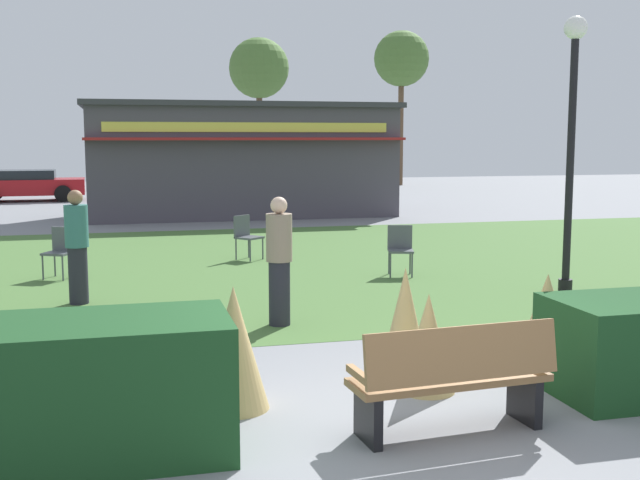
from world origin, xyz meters
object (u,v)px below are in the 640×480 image
at_px(park_bench, 454,378).
at_px(cafe_chair_center, 400,246).
at_px(tree_left_bg, 259,69).
at_px(person_strolling, 279,260).
at_px(person_standing, 77,246).
at_px(lamppost_mid, 572,121).
at_px(food_kiosk, 241,159).
at_px(tree_right_bg, 402,60).
at_px(cafe_chair_north, 246,233).
at_px(cafe_chair_east, 61,248).
at_px(parked_car_west_slot, 27,184).

height_order(park_bench, cafe_chair_center, park_bench).
xyz_separation_m(park_bench, tree_left_bg, (3.84, 31.03, 5.12)).
height_order(person_strolling, person_standing, same).
bearing_deg(lamppost_mid, park_bench, -129.14).
bearing_deg(food_kiosk, tree_right_bg, 53.11).
bearing_deg(person_standing, park_bench, -172.08).
bearing_deg(cafe_chair_north, park_bench, -88.95).
xyz_separation_m(food_kiosk, person_strolling, (-1.75, -14.75, -0.90)).
bearing_deg(cafe_chair_center, tree_left_bg, 86.06).
relative_size(cafe_chair_center, person_strolling, 0.53).
relative_size(cafe_chair_north, tree_right_bg, 0.11).
relative_size(cafe_chair_east, cafe_chair_north, 1.00).
height_order(person_standing, parked_car_west_slot, person_standing).
distance_m(food_kiosk, cafe_chair_center, 11.68).
bearing_deg(person_standing, lamppost_mid, -117.14).
bearing_deg(parked_car_west_slot, tree_right_bg, 19.11).
relative_size(cafe_chair_center, person_standing, 0.53).
bearing_deg(person_strolling, park_bench, -5.90).
height_order(cafe_chair_north, person_strolling, person_strolling).
bearing_deg(parked_car_west_slot, person_strolling, -76.33).
bearing_deg(cafe_chair_east, tree_right_bg, 57.96).
distance_m(cafe_chair_north, parked_car_west_slot, 17.77).
bearing_deg(person_standing, food_kiosk, -38.87).
bearing_deg(cafe_chair_east, cafe_chair_center, -11.57).
height_order(lamppost_mid, tree_right_bg, tree_right_bg).
bearing_deg(lamppost_mid, tree_left_bg, 90.90).
bearing_deg(tree_left_bg, person_standing, -105.91).
height_order(cafe_chair_east, cafe_chair_center, same).
bearing_deg(tree_left_bg, lamppost_mid, -89.10).
xyz_separation_m(person_standing, tree_left_bg, (7.09, 24.86, 4.74)).
bearing_deg(lamppost_mid, person_standing, 172.74).
xyz_separation_m(park_bench, cafe_chair_east, (-3.65, 8.50, 0.05)).
relative_size(food_kiosk, person_standing, 5.67).
height_order(lamppost_mid, cafe_chair_north, lamppost_mid).
relative_size(person_standing, parked_car_west_slot, 0.40).
bearing_deg(cafe_chair_east, cafe_chair_north, 20.59).
bearing_deg(food_kiosk, person_strolling, -96.78).
xyz_separation_m(cafe_chair_north, parked_car_west_slot, (-5.91, 16.75, 0.12)).
distance_m(person_strolling, tree_right_bg, 31.46).
height_order(person_standing, tree_left_bg, tree_left_bg).
distance_m(cafe_chair_north, person_strolling, 5.72).
bearing_deg(person_strolling, person_standing, -142.72).
xyz_separation_m(food_kiosk, cafe_chair_east, (-4.77, -10.37, -1.24)).
bearing_deg(person_strolling, food_kiosk, 158.57).
bearing_deg(cafe_chair_north, food_kiosk, 81.84).
xyz_separation_m(park_bench, cafe_chair_center, (2.20, 7.30, 0.05)).
distance_m(person_strolling, parked_car_west_slot, 23.10).
bearing_deg(cafe_chair_east, park_bench, -66.77).
xyz_separation_m(food_kiosk, tree_left_bg, (2.72, 12.16, 3.84)).
bearing_deg(tree_right_bg, person_strolling, -112.97).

